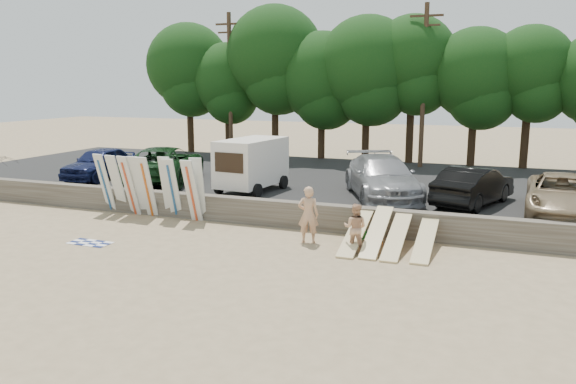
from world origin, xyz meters
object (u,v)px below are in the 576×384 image
at_px(beachgoer_a, 308,215).
at_px(cooler, 360,234).
at_px(car_0, 100,163).
at_px(car_2, 382,177).
at_px(car_3, 474,186).
at_px(box_trailer, 252,162).
at_px(car_1, 164,164).
at_px(beachgoer_b, 355,228).
at_px(car_4, 562,195).

distance_m(beachgoer_a, cooler, 2.06).
bearing_deg(car_0, car_2, -2.62).
relative_size(car_3, cooler, 12.07).
bearing_deg(box_trailer, car_1, 177.23).
relative_size(car_1, beachgoer_b, 3.87).
xyz_separation_m(car_0, car_4, (20.84, -0.44, -0.05)).
bearing_deg(beachgoer_a, car_3, -148.53).
distance_m(car_0, beachgoer_b, 15.42).
bearing_deg(box_trailer, cooler, -24.81).
height_order(car_4, beachgoer_b, car_4).
height_order(car_3, car_4, car_3).
bearing_deg(beachgoer_b, cooler, -81.23).
height_order(car_4, beachgoer_a, car_4).
relative_size(car_2, car_3, 1.29).
relative_size(beachgoer_b, cooler, 4.17).
xyz_separation_m(car_4, beachgoer_b, (-6.40, -4.93, -0.63)).
xyz_separation_m(car_0, car_1, (3.50, 0.40, 0.08)).
height_order(car_0, car_4, car_0).
xyz_separation_m(car_2, car_3, (3.62, -0.14, -0.10)).
bearing_deg(car_1, car_3, 162.58).
bearing_deg(car_3, beachgoer_a, 64.09).
distance_m(car_1, cooler, 11.62).
bearing_deg(beachgoer_a, car_0, -34.49).
distance_m(car_2, car_3, 3.63).
bearing_deg(car_0, box_trailer, -6.21).
bearing_deg(cooler, car_2, 110.59).
relative_size(box_trailer, car_0, 0.84).
height_order(car_2, car_3, car_2).
bearing_deg(box_trailer, beachgoer_a, -41.16).
xyz_separation_m(car_3, beachgoer_b, (-3.33, -5.45, -0.66)).
bearing_deg(car_2, box_trailer, 161.91).
bearing_deg(beachgoer_a, box_trailer, -60.64).
relative_size(car_4, cooler, 13.69).
height_order(car_0, car_2, car_2).
distance_m(car_3, beachgoer_b, 6.42).
distance_m(box_trailer, beachgoer_a, 6.25).
distance_m(car_1, car_4, 17.36).
bearing_deg(car_4, beachgoer_b, -139.56).
xyz_separation_m(car_0, beachgoer_b, (14.44, -5.36, -0.68)).
xyz_separation_m(beachgoer_b, cooler, (-0.22, 1.53, -0.63)).
distance_m(car_3, car_4, 3.12).
xyz_separation_m(car_1, beachgoer_a, (9.19, -5.34, -0.57)).
xyz_separation_m(box_trailer, beachgoer_b, (5.93, -4.97, -1.20)).
xyz_separation_m(car_4, cooler, (-6.62, -3.40, -1.26)).
distance_m(car_4, cooler, 7.55).
distance_m(box_trailer, car_2, 5.68).
xyz_separation_m(car_3, cooler, (-3.54, -3.92, -1.30)).
relative_size(car_3, beachgoer_a, 2.33).
relative_size(beachgoer_a, cooler, 5.17).
bearing_deg(car_2, car_0, 156.50).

